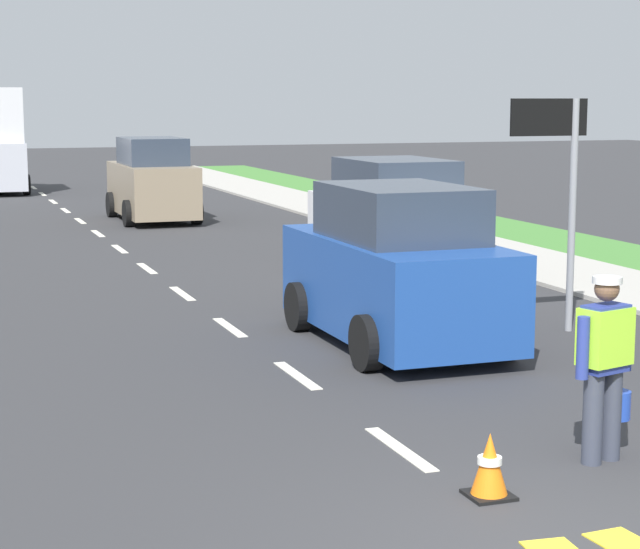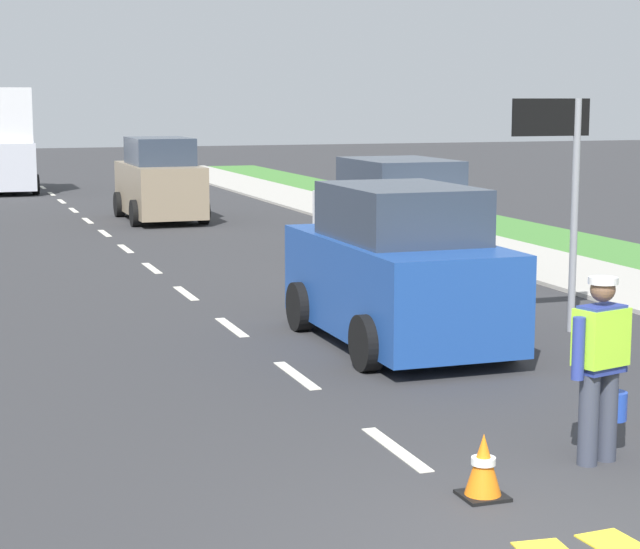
% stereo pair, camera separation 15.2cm
% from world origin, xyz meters
% --- Properties ---
extents(ground_plane, '(96.00, 96.00, 0.00)m').
position_xyz_m(ground_plane, '(0.00, 21.00, 0.00)').
color(ground_plane, '#333335').
extents(sidewalk_right, '(2.40, 72.00, 0.14)m').
position_xyz_m(sidewalk_right, '(7.20, 10.00, 0.00)').
color(sidewalk_right, '#B2ADA3').
rests_on(sidewalk_right, ground).
extents(lane_center_line, '(0.14, 46.40, 0.01)m').
position_xyz_m(lane_center_line, '(0.00, 25.20, 0.00)').
color(lane_center_line, silver).
rests_on(lane_center_line, ground).
extents(road_worker, '(0.72, 0.50, 1.67)m').
position_xyz_m(road_worker, '(1.56, 1.79, 0.93)').
color(road_worker, '#383D4C').
rests_on(road_worker, ground).
extents(lane_direction_sign, '(1.16, 0.11, 3.20)m').
position_xyz_m(lane_direction_sign, '(4.15, 6.93, 2.41)').
color(lane_direction_sign, gray).
rests_on(lane_direction_sign, ground).
extents(traffic_cone_far, '(0.36, 0.36, 0.54)m').
position_xyz_m(traffic_cone_far, '(0.17, 1.28, 0.26)').
color(traffic_cone_far, black).
rests_on(traffic_cone_far, ground).
extents(delivery_truck, '(2.16, 4.60, 3.54)m').
position_xyz_m(delivery_truck, '(-1.49, 33.82, 1.61)').
color(delivery_truck, silver).
rests_on(delivery_truck, ground).
extents(car_outgoing_far, '(1.96, 4.11, 2.18)m').
position_xyz_m(car_outgoing_far, '(1.84, 23.18, 1.01)').
color(car_outgoing_far, gray).
rests_on(car_outgoing_far, ground).
extents(car_outgoing_ahead, '(2.04, 4.09, 2.10)m').
position_xyz_m(car_outgoing_ahead, '(1.77, 6.90, 0.98)').
color(car_outgoing_ahead, '#1E4799').
rests_on(car_outgoing_ahead, ground).
extents(car_parked_far, '(2.07, 4.14, 2.13)m').
position_xyz_m(car_parked_far, '(4.00, 12.21, 0.99)').
color(car_parked_far, silver).
rests_on(car_parked_far, ground).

